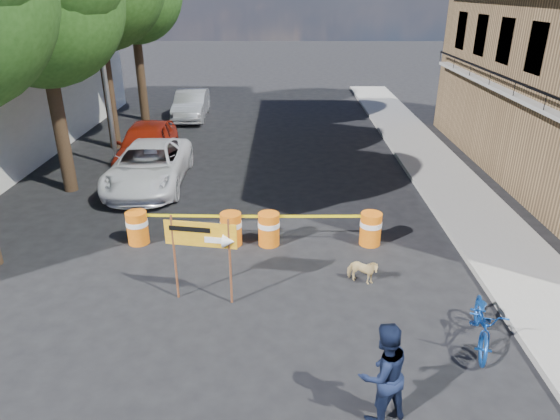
{
  "coord_description": "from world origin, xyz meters",
  "views": [
    {
      "loc": [
        0.42,
        -8.77,
        6.28
      ],
      "look_at": [
        0.34,
        2.44,
        1.3
      ],
      "focal_mm": 32.0,
      "sensor_mm": 36.0,
      "label": 1
    }
  ],
  "objects_px": {
    "detour_sign": "(211,241)",
    "suv_white": "(149,166)",
    "barrel_mid_right": "(269,228)",
    "dog": "(362,271)",
    "barrel_mid_left": "(231,228)",
    "sedan_red": "(147,144)",
    "sedan_silver": "(191,105)",
    "pedestrian": "(383,373)",
    "barrel_far_right": "(371,228)",
    "barrel_far_left": "(137,227)",
    "bicycle": "(487,302)"
  },
  "relations": [
    {
      "from": "barrel_far_right",
      "to": "pedestrian",
      "type": "distance_m",
      "value": 5.98
    },
    {
      "from": "detour_sign",
      "to": "pedestrian",
      "type": "xyz_separation_m",
      "value": [
        3.05,
        -3.22,
        -0.59
      ]
    },
    {
      "from": "bicycle",
      "to": "suv_white",
      "type": "distance_m",
      "value": 11.9
    },
    {
      "from": "bicycle",
      "to": "sedan_silver",
      "type": "xyz_separation_m",
      "value": [
        -8.62,
        18.26,
        -0.22
      ]
    },
    {
      "from": "barrel_far_right",
      "to": "detour_sign",
      "type": "height_order",
      "value": "detour_sign"
    },
    {
      "from": "detour_sign",
      "to": "dog",
      "type": "bearing_deg",
      "value": 22.08
    },
    {
      "from": "barrel_far_left",
      "to": "sedan_silver",
      "type": "bearing_deg",
      "value": 93.77
    },
    {
      "from": "barrel_mid_right",
      "to": "dog",
      "type": "relative_size",
      "value": 1.21
    },
    {
      "from": "barrel_far_right",
      "to": "pedestrian",
      "type": "bearing_deg",
      "value": -97.57
    },
    {
      "from": "pedestrian",
      "to": "barrel_mid_right",
      "type": "bearing_deg",
      "value": -95.77
    },
    {
      "from": "barrel_mid_right",
      "to": "detour_sign",
      "type": "distance_m",
      "value": 3.07
    },
    {
      "from": "sedan_red",
      "to": "dog",
      "type": "bearing_deg",
      "value": -53.67
    },
    {
      "from": "detour_sign",
      "to": "dog",
      "type": "distance_m",
      "value": 3.61
    },
    {
      "from": "detour_sign",
      "to": "sedan_red",
      "type": "distance_m",
      "value": 9.97
    },
    {
      "from": "barrel_mid_right",
      "to": "sedan_red",
      "type": "xyz_separation_m",
      "value": [
        -4.84,
        6.57,
        0.36
      ]
    },
    {
      "from": "bicycle",
      "to": "sedan_silver",
      "type": "relative_size",
      "value": 0.43
    },
    {
      "from": "barrel_far_left",
      "to": "barrel_far_right",
      "type": "xyz_separation_m",
      "value": [
        6.21,
        -0.03,
        0.0
      ]
    },
    {
      "from": "pedestrian",
      "to": "dog",
      "type": "bearing_deg",
      "value": -117.99
    },
    {
      "from": "barrel_mid_left",
      "to": "barrel_mid_right",
      "type": "distance_m",
      "value": 1.0
    },
    {
      "from": "pedestrian",
      "to": "bicycle",
      "type": "distance_m",
      "value": 2.91
    },
    {
      "from": "barrel_mid_left",
      "to": "barrel_far_right",
      "type": "height_order",
      "value": "same"
    },
    {
      "from": "bicycle",
      "to": "barrel_far_right",
      "type": "bearing_deg",
      "value": 125.18
    },
    {
      "from": "bicycle",
      "to": "dog",
      "type": "xyz_separation_m",
      "value": [
        -1.97,
        2.14,
        -0.63
      ]
    },
    {
      "from": "suv_white",
      "to": "sedan_red",
      "type": "xyz_separation_m",
      "value": [
        -0.61,
        2.21,
        0.1
      ]
    },
    {
      "from": "sedan_red",
      "to": "sedan_silver",
      "type": "distance_m",
      "value": 7.65
    },
    {
      "from": "detour_sign",
      "to": "suv_white",
      "type": "distance_m",
      "value": 7.72
    },
    {
      "from": "sedan_red",
      "to": "bicycle",
      "type": "bearing_deg",
      "value": -53.08
    },
    {
      "from": "dog",
      "to": "suv_white",
      "type": "xyz_separation_m",
      "value": [
        -6.44,
        6.27,
        0.41
      ]
    },
    {
      "from": "barrel_far_right",
      "to": "bicycle",
      "type": "bearing_deg",
      "value": -70.16
    },
    {
      "from": "barrel_far_left",
      "to": "sedan_red",
      "type": "height_order",
      "value": "sedan_red"
    },
    {
      "from": "sedan_red",
      "to": "suv_white",
      "type": "bearing_deg",
      "value": -78.02
    },
    {
      "from": "barrel_mid_right",
      "to": "sedan_silver",
      "type": "height_order",
      "value": "sedan_silver"
    },
    {
      "from": "detour_sign",
      "to": "pedestrian",
      "type": "height_order",
      "value": "detour_sign"
    },
    {
      "from": "barrel_mid_right",
      "to": "bicycle",
      "type": "xyz_separation_m",
      "value": [
        4.18,
        -4.05,
        0.47
      ]
    },
    {
      "from": "barrel_mid_right",
      "to": "suv_white",
      "type": "height_order",
      "value": "suv_white"
    },
    {
      "from": "dog",
      "to": "sedan_red",
      "type": "relative_size",
      "value": 0.15
    },
    {
      "from": "barrel_mid_right",
      "to": "sedan_red",
      "type": "bearing_deg",
      "value": 126.42
    },
    {
      "from": "barrel_mid_left",
      "to": "dog",
      "type": "relative_size",
      "value": 1.21
    },
    {
      "from": "barrel_far_left",
      "to": "pedestrian",
      "type": "relative_size",
      "value": 0.51
    },
    {
      "from": "barrel_mid_left",
      "to": "sedan_red",
      "type": "height_order",
      "value": "sedan_red"
    },
    {
      "from": "barrel_far_left",
      "to": "bicycle",
      "type": "bearing_deg",
      "value": -28.18
    },
    {
      "from": "suv_white",
      "to": "sedan_silver",
      "type": "bearing_deg",
      "value": 89.18
    },
    {
      "from": "barrel_mid_left",
      "to": "barrel_mid_right",
      "type": "relative_size",
      "value": 1.0
    },
    {
      "from": "detour_sign",
      "to": "suv_white",
      "type": "bearing_deg",
      "value": 123.1
    },
    {
      "from": "barrel_far_right",
      "to": "sedan_silver",
      "type": "distance_m",
      "value": 15.87
    },
    {
      "from": "barrel_mid_left",
      "to": "pedestrian",
      "type": "xyz_separation_m",
      "value": [
        2.92,
        -5.88,
        0.41
      ]
    },
    {
      "from": "barrel_far_right",
      "to": "sedan_silver",
      "type": "height_order",
      "value": "sedan_silver"
    },
    {
      "from": "barrel_mid_right",
      "to": "suv_white",
      "type": "bearing_deg",
      "value": 134.17
    },
    {
      "from": "suv_white",
      "to": "sedan_silver",
      "type": "xyz_separation_m",
      "value": [
        -0.21,
        9.85,
        -0.0
      ]
    },
    {
      "from": "dog",
      "to": "sedan_silver",
      "type": "bearing_deg",
      "value": 45.14
    }
  ]
}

